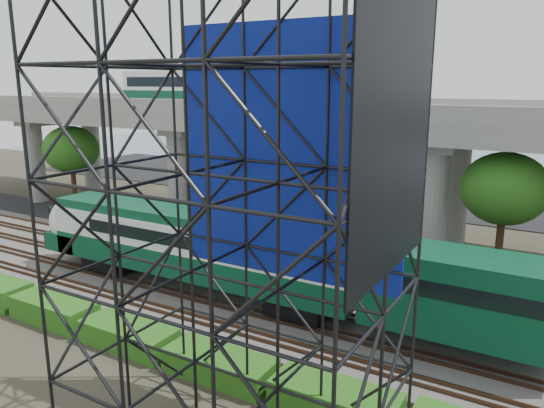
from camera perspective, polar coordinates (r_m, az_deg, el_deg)
The scene contains 13 objects.
ground at distance 28.82m, azimuth -10.39°, elevation -10.83°, with size 140.00×140.00×0.00m, color #474233.
ballast_bed at distance 30.19m, azimuth -7.90°, elevation -9.39°, with size 90.00×12.00×0.20m, color slate.
service_road at distance 36.81m, azimuth 0.30°, elevation -5.17°, with size 90.00×5.00×0.08m, color black.
parking_lot at distance 57.71m, azimuth 12.06°, elevation 1.28°, with size 90.00×18.00×0.08m, color black.
harbor_water at distance 78.62m, azimuth 17.18°, elevation 4.07°, with size 140.00×40.00×0.03m, color slate.
rail_tracks at distance 30.12m, azimuth -7.91°, elevation -9.08°, with size 90.00×9.52×0.16m.
commuter_train at distance 28.12m, azimuth -4.94°, elevation -4.98°, with size 29.30×3.06×4.30m.
overpass at distance 40.34m, azimuth 3.19°, elevation 8.29°, with size 80.00×12.00×12.40m.
scaffold_tower at distance 14.93m, azimuth -4.29°, elevation -2.94°, with size 9.36×6.36×15.00m.
hedge_strip at distance 25.14m, azimuth -15.18°, elevation -13.40°, with size 34.60×1.80×1.20m.
trees at distance 42.64m, azimuth -1.31°, elevation 5.00°, with size 40.94×16.94×7.69m.
suv at distance 38.93m, azimuth -4.07°, elevation -3.10°, with size 2.20×4.76×1.32m, color black.
parked_cars at distance 56.73m, azimuth 13.27°, elevation 1.68°, with size 36.23×9.60×1.29m.
Camera 1 is at (17.47, -19.77, 11.60)m, focal length 35.00 mm.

